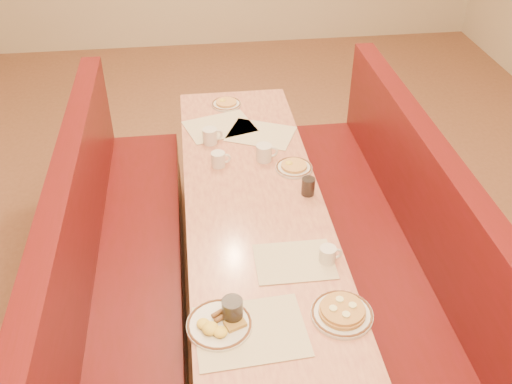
{
  "coord_description": "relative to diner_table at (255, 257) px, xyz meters",
  "views": [
    {
      "loc": [
        -0.28,
        -2.27,
        2.5
      ],
      "look_at": [
        0.0,
        -0.05,
        0.85
      ],
      "focal_mm": 40.0,
      "sensor_mm": 36.0,
      "label": 1
    }
  ],
  "objects": [
    {
      "name": "ground",
      "position": [
        0.0,
        0.0,
        -0.37
      ],
      "size": [
        8.0,
        8.0,
        0.0
      ],
      "primitive_type": "plane",
      "color": "#9E6647",
      "rests_on": "ground"
    },
    {
      "name": "diner_table",
      "position": [
        0.0,
        0.0,
        0.0
      ],
      "size": [
        0.7,
        2.5,
        0.75
      ],
      "color": "black",
      "rests_on": "ground"
    },
    {
      "name": "booth_left",
      "position": [
        -0.73,
        0.0,
        -0.01
      ],
      "size": [
        0.55,
        2.5,
        1.05
      ],
      "color": "#4C3326",
      "rests_on": "ground"
    },
    {
      "name": "booth_right",
      "position": [
        0.73,
        0.0,
        -0.01
      ],
      "size": [
        0.55,
        2.5,
        1.05
      ],
      "color": "#4C3326",
      "rests_on": "ground"
    },
    {
      "name": "placemat_near_left",
      "position": [
        -0.12,
        -0.82,
        0.38
      ],
      "size": [
        0.45,
        0.35,
        0.0
      ],
      "primitive_type": "cube",
      "rotation": [
        0.0,
        0.0,
        0.06
      ],
      "color": "beige",
      "rests_on": "diner_table"
    },
    {
      "name": "placemat_near_right",
      "position": [
        0.12,
        -0.45,
        0.38
      ],
      "size": [
        0.35,
        0.26,
        0.0
      ],
      "primitive_type": "cube",
      "rotation": [
        0.0,
        0.0,
        -0.01
      ],
      "color": "beige",
      "rests_on": "diner_table"
    },
    {
      "name": "placemat_far_left",
      "position": [
        -0.12,
        0.78,
        0.38
      ],
      "size": [
        0.47,
        0.4,
        0.0
      ],
      "primitive_type": "cube",
      "rotation": [
        0.0,
        0.0,
        0.29
      ],
      "color": "beige",
      "rests_on": "diner_table"
    },
    {
      "name": "placemat_far_right",
      "position": [
        0.12,
        0.66,
        0.38
      ],
      "size": [
        0.46,
        0.42,
        0.0
      ],
      "primitive_type": "cube",
      "rotation": [
        0.0,
        0.0,
        -0.42
      ],
      "color": "beige",
      "rests_on": "diner_table"
    },
    {
      "name": "pancake_plate",
      "position": [
        0.25,
        -0.78,
        0.4
      ],
      "size": [
        0.25,
        0.25,
        0.06
      ],
      "rotation": [
        0.0,
        0.0,
        -0.37
      ],
      "color": "silver",
      "rests_on": "diner_table"
    },
    {
      "name": "eggs_plate",
      "position": [
        -0.24,
        -0.78,
        0.39
      ],
      "size": [
        0.26,
        0.26,
        0.05
      ],
      "rotation": [
        0.0,
        0.0,
        0.37
      ],
      "color": "silver",
      "rests_on": "diner_table"
    },
    {
      "name": "extra_plate_mid",
      "position": [
        0.25,
        0.27,
        0.39
      ],
      "size": [
        0.2,
        0.2,
        0.04
      ],
      "rotation": [
        0.0,
        0.0,
        0.4
      ],
      "color": "silver",
      "rests_on": "diner_table"
    },
    {
      "name": "extra_plate_far",
      "position": [
        -0.05,
        1.06,
        0.39
      ],
      "size": [
        0.19,
        0.19,
        0.04
      ],
      "rotation": [
        0.0,
        0.0,
        -0.33
      ],
      "color": "silver",
      "rests_on": "diner_table"
    },
    {
      "name": "coffee_mug_a",
      "position": [
        0.27,
        -0.47,
        0.42
      ],
      "size": [
        0.1,
        0.07,
        0.08
      ],
      "rotation": [
        0.0,
        0.0,
        0.07
      ],
      "color": "silver",
      "rests_on": "diner_table"
    },
    {
      "name": "coffee_mug_b",
      "position": [
        -0.15,
        0.36,
        0.42
      ],
      "size": [
        0.11,
        0.08,
        0.08
      ],
      "rotation": [
        0.0,
        0.0,
        0.06
      ],
      "color": "silver",
      "rests_on": "diner_table"
    },
    {
      "name": "coffee_mug_c",
      "position": [
        0.1,
        0.39,
        0.42
      ],
      "size": [
        0.12,
        0.09,
        0.09
      ],
      "rotation": [
        0.0,
        0.0,
        0.02
      ],
      "color": "silver",
      "rests_on": "diner_table"
    },
    {
      "name": "coffee_mug_d",
      "position": [
        -0.18,
        0.61,
        0.42
      ],
      "size": [
        0.12,
        0.09,
        0.09
      ],
      "rotation": [
        0.0,
        0.0,
        0.2
      ],
      "color": "silver",
      "rests_on": "diner_table"
    },
    {
      "name": "soda_tumbler_near",
      "position": [
        -0.18,
        -0.75,
        0.43
      ],
      "size": [
        0.08,
        0.08,
        0.12
      ],
      "color": "black",
      "rests_on": "diner_table"
    },
    {
      "name": "soda_tumbler_mid",
      "position": [
        0.28,
        0.04,
        0.42
      ],
      "size": [
        0.07,
        0.07,
        0.09
      ],
      "color": "black",
      "rests_on": "diner_table"
    }
  ]
}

